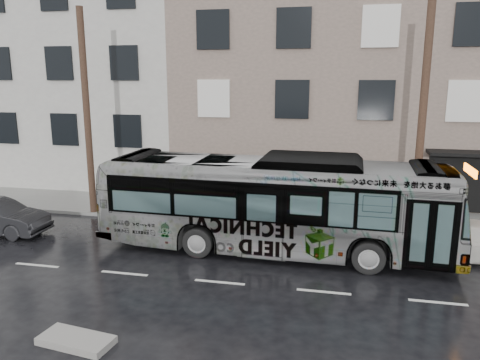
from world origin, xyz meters
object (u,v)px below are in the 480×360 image
object	(u,v)px
sign_post	(445,205)
white_sedan	(480,241)
bus	(274,204)
utility_pole_rear	(87,114)
utility_pole_front	(422,120)

from	to	relation	value
sign_post	white_sedan	xyz separation A→B (m)	(0.81, -2.06, -0.68)
sign_post	bus	bearing A→B (deg)	-156.81
utility_pole_rear	white_sedan	distance (m)	16.53
utility_pole_front	sign_post	xyz separation A→B (m)	(1.10, 0.00, -3.30)
utility_pole_rear	bus	size ratio (longest dim) A/B	0.71
utility_pole_front	white_sedan	size ratio (longest dim) A/B	1.95
utility_pole_front	utility_pole_rear	distance (m)	14.00
utility_pole_rear	white_sedan	world-z (taller)	utility_pole_rear
utility_pole_rear	sign_post	xyz separation A→B (m)	(15.10, 0.00, -3.30)
utility_pole_rear	bus	world-z (taller)	utility_pole_rear
utility_pole_front	sign_post	world-z (taller)	utility_pole_front
utility_pole_rear	sign_post	distance (m)	15.46
utility_pole_front	white_sedan	bearing A→B (deg)	-47.16
utility_pole_rear	sign_post	size ratio (longest dim) A/B	3.75
utility_pole_front	bus	distance (m)	6.59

